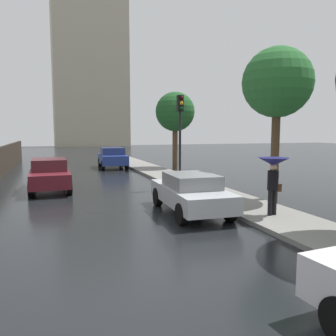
# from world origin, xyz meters

# --- Properties ---
(ground) EXTENTS (120.00, 120.00, 0.00)m
(ground) POSITION_xyz_m (0.00, 0.00, 0.00)
(ground) COLOR black
(car_silver_near_kerb) EXTENTS (1.92, 4.23, 1.33)m
(car_silver_near_kerb) POSITION_xyz_m (2.94, 4.36, 0.70)
(car_silver_near_kerb) COLOR #B2B5BA
(car_silver_near_kerb) RESTS_ON ground
(car_blue_far_ahead) EXTENTS (2.07, 4.26, 1.53)m
(car_blue_far_ahead) POSITION_xyz_m (2.87, 19.20, 0.80)
(car_blue_far_ahead) COLOR navy
(car_blue_far_ahead) RESTS_ON ground
(car_maroon_behind_camera) EXTENTS (1.83, 4.25, 1.48)m
(car_maroon_behind_camera) POSITION_xyz_m (-1.54, 10.42, 0.76)
(car_maroon_behind_camera) COLOR maroon
(car_maroon_behind_camera) RESTS_ON ground
(pedestrian_with_umbrella_far) EXTENTS (0.95, 0.95, 1.79)m
(pedestrian_with_umbrella_far) POSITION_xyz_m (5.02, 2.77, 1.56)
(pedestrian_with_umbrella_far) COLOR black
(pedestrian_with_umbrella_far) RESTS_ON sidewalk_strip
(traffic_light) EXTENTS (0.26, 0.39, 4.26)m
(traffic_light) POSITION_xyz_m (4.32, 8.93, 3.10)
(traffic_light) COLOR black
(traffic_light) RESTS_ON sidewalk_strip
(street_tree_near) EXTENTS (2.80, 2.80, 5.52)m
(street_tree_near) POSITION_xyz_m (7.02, 16.92, 4.08)
(street_tree_near) COLOR #4C3823
(street_tree_near) RESTS_ON ground
(street_tree_mid) EXTENTS (2.64, 2.64, 5.89)m
(street_tree_mid) POSITION_xyz_m (6.73, 5.02, 4.52)
(street_tree_mid) COLOR #4C3823
(street_tree_mid) RESTS_ON ground
(distant_tower) EXTENTS (13.17, 8.58, 29.67)m
(distant_tower) POSITION_xyz_m (5.67, 58.33, 13.23)
(distant_tower) COLOR #B2A88E
(distant_tower) RESTS_ON ground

